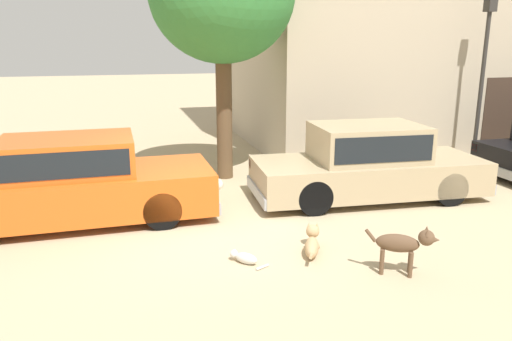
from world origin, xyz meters
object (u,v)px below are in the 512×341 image
stray_dog_tan (405,244)px  street_lamp (484,62)px  parked_sedan_second (368,162)px  stray_cat (245,258)px  parked_sedan_nearest (72,181)px  stray_dog_spotted (312,243)px

stray_dog_tan → street_lamp: size_ratio=0.22×
parked_sedan_second → stray_cat: size_ratio=9.73×
parked_sedan_nearest → parked_sedan_second: size_ratio=1.03×
parked_sedan_second → street_lamp: (3.86, 1.73, 1.80)m
stray_dog_spotted → stray_cat: bearing=118.5°
stray_cat → street_lamp: 8.35m
stray_cat → street_lamp: bearing=-103.5°
parked_sedan_nearest → street_lamp: street_lamp is taller
parked_sedan_second → street_lamp: 4.59m
stray_cat → parked_sedan_second: bearing=-97.0°
parked_sedan_second → stray_dog_spotted: (-2.02, -2.18, -0.57)m
stray_dog_spotted → stray_dog_tan: stray_dog_tan is taller
stray_dog_tan → street_lamp: street_lamp is taller
parked_sedan_nearest → stray_dog_tan: bearing=-37.8°
parked_sedan_nearest → stray_cat: (2.41, -2.43, -0.64)m
parked_sedan_nearest → stray_dog_spotted: size_ratio=5.18×
parked_sedan_second → parked_sedan_nearest: bearing=-177.7°
parked_sedan_nearest → stray_dog_spotted: (3.45, -2.34, -0.57)m
stray_dog_tan → stray_cat: (-1.95, 0.89, -0.36)m
parked_sedan_nearest → street_lamp: bearing=9.0°
parked_sedan_second → stray_dog_tan: (-1.11, -3.16, -0.28)m
parked_sedan_nearest → street_lamp: (9.32, 1.57, 1.80)m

